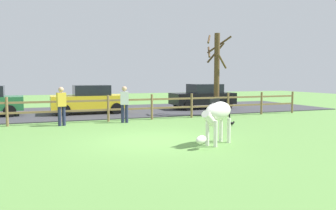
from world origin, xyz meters
TOP-DOWN VIEW (x-y plane):
  - ground_plane at (0.00, 0.00)m, footprint 60.00×60.00m
  - parking_asphalt at (0.00, 9.30)m, footprint 28.00×7.40m
  - paddock_fence at (-0.47, 5.00)m, footprint 21.16×0.11m
  - bare_tree at (5.31, 5.33)m, footprint 1.60×1.45m
  - zebra at (1.70, -1.31)m, footprint 1.73×1.20m
  - crow_on_grass at (4.13, 1.78)m, footprint 0.21×0.10m
  - parked_car_black at (6.18, 8.63)m, footprint 4.02×1.92m
  - parked_car_yellow at (-0.91, 8.37)m, footprint 4.03×1.94m
  - visitor_left_of_tree at (0.15, 4.37)m, footprint 0.39×0.28m
  - visitor_right_of_tree at (-2.55, 4.38)m, footprint 0.40×0.30m

SIDE VIEW (x-z plane):
  - ground_plane at x=0.00m, z-range 0.00..0.00m
  - parking_asphalt at x=0.00m, z-range 0.00..0.05m
  - crow_on_grass at x=4.13m, z-range 0.02..0.23m
  - paddock_fence at x=-0.47m, z-range 0.09..1.32m
  - parked_car_black at x=6.18m, z-range 0.06..1.62m
  - parked_car_yellow at x=-0.91m, z-range 0.06..1.62m
  - visitor_left_of_tree at x=0.15m, z-range 0.09..1.73m
  - visitor_right_of_tree at x=-2.55m, z-range 0.09..1.73m
  - zebra at x=1.70m, z-range 0.22..1.63m
  - bare_tree at x=5.31m, z-range 0.19..4.52m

